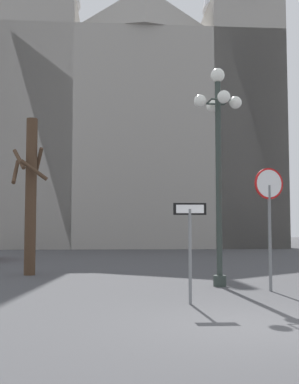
{
  "coord_description": "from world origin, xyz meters",
  "views": [
    {
      "loc": [
        -3.25,
        -7.57,
        1.66
      ],
      "look_at": [
        0.85,
        16.18,
        3.4
      ],
      "focal_mm": 44.36,
      "sensor_mm": 36.0,
      "label": 1
    }
  ],
  "objects_px": {
    "cathedral": "(141,97)",
    "stop_sign": "(269,204)",
    "street_lamp": "(218,141)",
    "bare_tree": "(30,193)",
    "one_way_arrow_sign": "(190,238)"
  },
  "relations": [
    {
      "from": "cathedral",
      "to": "stop_sign",
      "type": "xyz_separation_m",
      "value": [
        -0.8,
        -27.13,
        -10.26
      ]
    },
    {
      "from": "street_lamp",
      "to": "bare_tree",
      "type": "relative_size",
      "value": 1.14
    },
    {
      "from": "one_way_arrow_sign",
      "to": "street_lamp",
      "type": "relative_size",
      "value": 0.35
    },
    {
      "from": "one_way_arrow_sign",
      "to": "street_lamp",
      "type": "distance_m",
      "value": 4.16
    },
    {
      "from": "stop_sign",
      "to": "cathedral",
      "type": "bearing_deg",
      "value": 88.32
    },
    {
      "from": "cathedral",
      "to": "stop_sign",
      "type": "distance_m",
      "value": 29.02
    },
    {
      "from": "stop_sign",
      "to": "street_lamp",
      "type": "relative_size",
      "value": 0.51
    },
    {
      "from": "stop_sign",
      "to": "bare_tree",
      "type": "bearing_deg",
      "value": 141.18
    },
    {
      "from": "stop_sign",
      "to": "street_lamp",
      "type": "distance_m",
      "value": 2.39
    },
    {
      "from": "one_way_arrow_sign",
      "to": "bare_tree",
      "type": "xyz_separation_m",
      "value": [
        -3.88,
        6.79,
        1.38
      ]
    },
    {
      "from": "bare_tree",
      "to": "stop_sign",
      "type": "bearing_deg",
      "value": -38.82
    },
    {
      "from": "cathedral",
      "to": "street_lamp",
      "type": "bearing_deg",
      "value": -93.91
    },
    {
      "from": "cathedral",
      "to": "stop_sign",
      "type": "relative_size",
      "value": 12.0
    },
    {
      "from": "cathedral",
      "to": "stop_sign",
      "type": "height_order",
      "value": "cathedral"
    },
    {
      "from": "street_lamp",
      "to": "bare_tree",
      "type": "bearing_deg",
      "value": 143.74
    }
  ]
}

